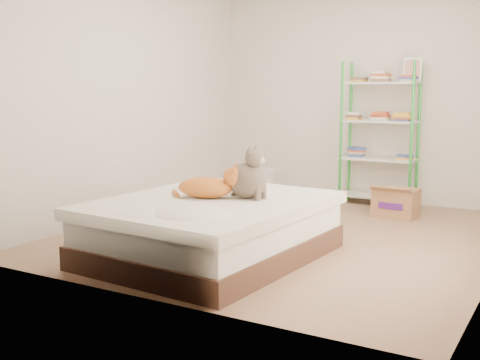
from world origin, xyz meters
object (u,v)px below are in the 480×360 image
Objects in this scene: orange_cat at (206,185)px; shelf_unit at (380,130)px; grey_cat at (247,173)px; cardboard_box at (396,203)px; bed at (211,228)px; white_bin at (267,182)px.

orange_cat is 0.31× the size of shelf_unit.
grey_cat is 2.30m from cardboard_box.
grey_cat is at bearing -95.78° from shelf_unit.
bed is 5.63× the size of white_bin.
shelf_unit reaches higher than white_bin.
shelf_unit reaches higher than grey_cat.
bed is 1.17× the size of shelf_unit.
shelf_unit is at bearing 84.09° from bed.
grey_cat is at bearing 43.78° from bed.
cardboard_box is 1.84m from white_bin.
bed is 0.37m from orange_cat.
orange_cat reaches higher than bed.
orange_cat reaches higher than cardboard_box.
orange_cat is 2.53m from cardboard_box.
cardboard_box is at bearing 72.95° from bed.
cardboard_box is at bearing -11.98° from grey_cat.
white_bin is at bearing 169.59° from cardboard_box.
grey_cat is at bearing -66.06° from white_bin.
cardboard_box is (0.66, 2.14, -0.55)m from grey_cat.
grey_cat is at bearing 9.96° from orange_cat.
bed is at bearing -99.81° from shelf_unit.
white_bin is (-0.90, 2.74, -0.06)m from bed.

